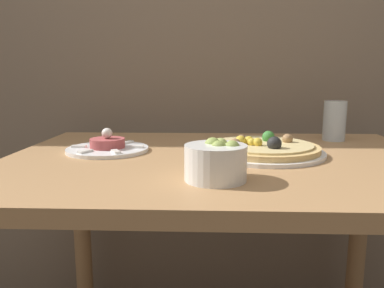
% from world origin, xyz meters
% --- Properties ---
extents(dining_table, '(1.12, 0.79, 0.73)m').
position_xyz_m(dining_table, '(0.00, 0.40, 0.62)').
color(dining_table, '#AD7F51').
rests_on(dining_table, ground_plane).
extents(pizza_plate, '(0.32, 0.32, 0.06)m').
position_xyz_m(pizza_plate, '(0.10, 0.42, 0.75)').
color(pizza_plate, white).
rests_on(pizza_plate, dining_table).
extents(tartare_plate, '(0.22, 0.22, 0.06)m').
position_xyz_m(tartare_plate, '(-0.32, 0.45, 0.74)').
color(tartare_plate, white).
rests_on(tartare_plate, dining_table).
extents(small_bowl, '(0.12, 0.12, 0.08)m').
position_xyz_m(small_bowl, '(-0.03, 0.17, 0.77)').
color(small_bowl, white).
rests_on(small_bowl, dining_table).
extents(drinking_glass, '(0.07, 0.07, 0.13)m').
position_xyz_m(drinking_glass, '(0.36, 0.65, 0.79)').
color(drinking_glass, silver).
rests_on(drinking_glass, dining_table).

